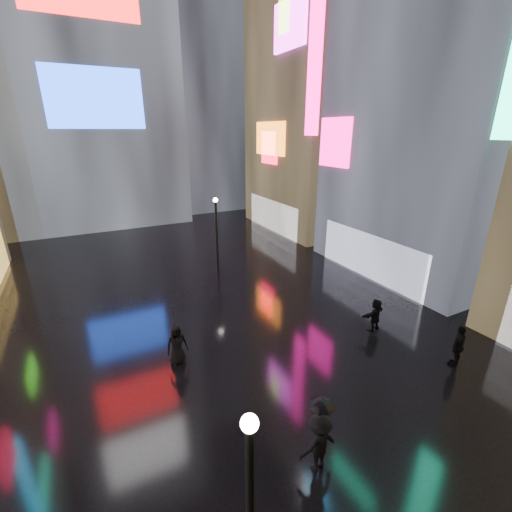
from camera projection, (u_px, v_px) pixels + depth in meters
ground at (197, 292)px, 21.09m from camera, size 140.00×140.00×0.00m
building_right_mid at (457, 29)px, 20.24m from camera, size 10.28×13.70×30.00m
building_right_far at (321, 77)px, 31.44m from camera, size 10.28×12.00×28.00m
tower_main at (75, 0)px, 32.55m from camera, size 16.00×14.20×42.00m
tower_flank_right at (193, 62)px, 40.76m from camera, size 12.00×12.00×34.00m
lamp_far at (217, 231)px, 23.34m from camera, size 0.30×0.30×5.20m
pedestrian_2 at (318, 443)px, 9.81m from camera, size 1.24×0.73×1.89m
pedestrian_3 at (458, 346)px, 14.24m from camera, size 1.18×0.71×1.88m
pedestrian_4 at (177, 344)px, 14.42m from camera, size 0.89×0.58×1.82m
pedestrian_5 at (375, 315)px, 16.84m from camera, size 1.62×0.76×1.68m
umbrella_1 at (321, 409)px, 9.38m from camera, size 0.87×0.87×0.61m
umbrella_2 at (174, 316)px, 13.94m from camera, size 1.33×1.32×0.93m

